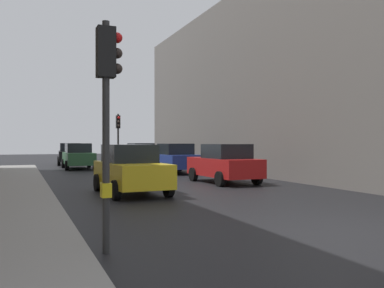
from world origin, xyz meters
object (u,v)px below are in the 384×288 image
Objects in this scene: car_red_sedan at (224,164)px; car_green_estate at (78,156)px; traffic_light_far_median at (118,131)px; car_dark_suv at (70,154)px; car_silver_hatchback at (140,154)px; car_blue_van at (174,158)px; traffic_light_near_left at (107,93)px; car_yellow_taxi at (131,169)px.

car_red_sedan is 13.67m from car_green_estate.
traffic_light_far_median is 8.66m from car_dark_suv.
car_silver_hatchback is 5.73m from car_green_estate.
car_dark_suv is 1.02× the size of car_red_sedan.
car_blue_van is at bearing 90.35° from car_red_sedan.
car_silver_hatchback is at bearing 73.58° from traffic_light_near_left.
car_blue_van and car_silver_hatchback have the same top height.
car_red_sedan is at bearing -89.65° from car_blue_van.
traffic_light_far_median is 0.87× the size of car_red_sedan.
car_silver_hatchback is at bearing 88.93° from car_red_sedan.
car_silver_hatchback is at bearing 27.31° from car_green_estate.
traffic_light_far_median reaches higher than car_green_estate.
traffic_light_near_left reaches higher than car_silver_hatchback.
car_yellow_taxi is 18.42m from car_silver_hatchback.
car_blue_van is 8.89m from car_silver_hatchback.
car_blue_van is at bearing 61.19° from car_yellow_taxi.
car_blue_van and car_red_sedan have the same top height.
traffic_light_near_left is 0.91× the size of car_red_sedan.
traffic_light_far_median reaches higher than car_silver_hatchback.
traffic_light_near_left is 22.95m from car_green_estate.
car_green_estate is at bearing 110.59° from car_red_sedan.
car_silver_hatchback is (7.48, 25.39, -1.79)m from traffic_light_near_left.
car_dark_suv is at bearing 89.32° from car_green_estate.
car_red_sedan is 5.37m from car_yellow_taxi.
traffic_light_near_left is at bearing -106.42° from car_silver_hatchback.
car_green_estate is at bearing 127.33° from car_blue_van.
car_dark_suv is 1.00× the size of car_silver_hatchback.
traffic_light_far_median is 0.86× the size of car_yellow_taxi.
car_yellow_taxi is at bearing -118.81° from car_blue_van.
traffic_light_far_median reaches higher than car_yellow_taxi.
traffic_light_near_left is 28.53m from car_dark_suv.
car_dark_suv is (-2.13, 8.23, -1.66)m from traffic_light_far_median.
traffic_light_near_left reaches higher than car_dark_suv.
car_yellow_taxi is at bearing -155.20° from car_red_sedan.
car_silver_hatchback is at bearing -30.70° from car_dark_suv.
car_dark_suv is (-4.70, 11.87, 0.00)m from car_blue_van.
car_red_sedan and car_silver_hatchback have the same top height.
car_dark_suv is at bearing 104.54° from traffic_light_far_median.
traffic_light_far_median is 0.86× the size of car_silver_hatchback.
car_blue_van is 7.86m from car_green_estate.
car_yellow_taxi is at bearing 73.27° from traffic_light_near_left.
traffic_light_near_left is 0.90× the size of car_silver_hatchback.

